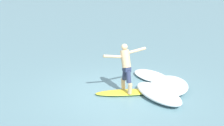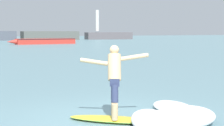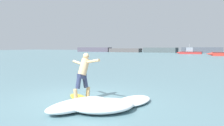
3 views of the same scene
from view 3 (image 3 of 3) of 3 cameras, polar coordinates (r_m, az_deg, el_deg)
ground_plane at (r=7.97m, az=-7.62°, el=-9.10°), size 200.00×200.00×0.00m
rock_jetty_breakwater at (r=69.29m, az=16.47°, el=3.25°), size 70.12×5.01×5.74m
surfboard at (r=7.57m, az=-7.74°, el=-9.46°), size 2.00×1.68×0.23m
surfer at (r=7.48m, az=-7.46°, el=-2.33°), size 1.40×0.81×1.53m
small_boat_offshore at (r=58.29m, az=19.60°, el=2.76°), size 6.26×3.03×2.53m
wave_foam_at_tail at (r=6.57m, az=-8.89°, el=-10.67°), size 1.48×2.29×0.30m
wave_foam_at_nose at (r=7.21m, az=5.61°, el=-9.79°), size 1.17×1.78×0.18m
wave_foam_beside at (r=6.33m, az=-2.28°, el=-11.04°), size 2.17×2.08×0.34m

